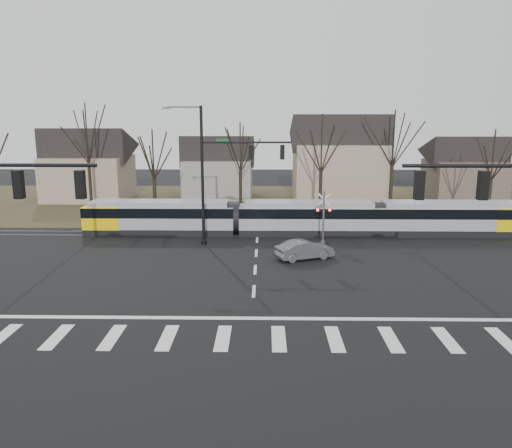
{
  "coord_description": "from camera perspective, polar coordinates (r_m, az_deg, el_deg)",
  "views": [
    {
      "loc": [
        0.57,
        -23.96,
        9.22
      ],
      "look_at": [
        0.0,
        9.0,
        2.3
      ],
      "focal_mm": 35.0,
      "sensor_mm": 36.0,
      "label": 1
    }
  ],
  "objects": [
    {
      "name": "house_b",
      "position": [
        60.44,
        -4.33,
        6.84
      ],
      "size": [
        8.64,
        7.56,
        7.65
      ],
      "color": "gray",
      "rests_on": "ground"
    },
    {
      "name": "rail_crossing_signal",
      "position": [
        37.74,
        7.71,
        0.54
      ],
      "size": [
        1.08,
        0.36,
        4.0
      ],
      "color": "#59595B",
      "rests_on": "ground"
    },
    {
      "name": "crosswalk",
      "position": [
        21.99,
        -0.6,
        -12.92
      ],
      "size": [
        27.0,
        2.6,
        0.01
      ],
      "color": "silver",
      "rests_on": "ground"
    },
    {
      "name": "tram",
      "position": [
        40.84,
        5.75,
        0.88
      ],
      "size": [
        35.89,
        2.66,
        2.72
      ],
      "color": "gray",
      "rests_on": "ground"
    },
    {
      "name": "lane_dashes",
      "position": [
        41.01,
        0.17,
        -1.13
      ],
      "size": [
        0.18,
        30.0,
        0.01
      ],
      "color": "silver",
      "rests_on": "ground"
    },
    {
      "name": "signal_pole_far",
      "position": [
        36.75,
        -3.68,
        6.33
      ],
      "size": [
        9.28,
        0.44,
        10.2
      ],
      "color": "black",
      "rests_on": "ground"
    },
    {
      "name": "house_a",
      "position": [
        61.68,
        -18.63,
        6.82
      ],
      "size": [
        9.72,
        8.64,
        8.6
      ],
      "color": "gray",
      "rests_on": "ground"
    },
    {
      "name": "tree_row",
      "position": [
        50.16,
        2.64,
        7.02
      ],
      "size": [
        59.2,
        7.2,
        10.0
      ],
      "color": "black",
      "rests_on": "ground"
    },
    {
      "name": "house_c",
      "position": [
        57.72,
        9.47,
        7.74
      ],
      "size": [
        10.8,
        8.64,
        10.1
      ],
      "color": "gray",
      "rests_on": "ground"
    },
    {
      "name": "stop_line",
      "position": [
        24.0,
        -0.45,
        -10.72
      ],
      "size": [
        28.0,
        0.35,
        0.01
      ],
      "primitive_type": "cube",
      "color": "silver",
      "rests_on": "ground"
    },
    {
      "name": "grass_verge",
      "position": [
        56.71,
        0.4,
        2.51
      ],
      "size": [
        140.0,
        28.0,
        0.01
      ],
      "primitive_type": "cube",
      "color": "#38331E",
      "rests_on": "ground"
    },
    {
      "name": "ground",
      "position": [
        25.68,
        -0.35,
        -9.19
      ],
      "size": [
        140.0,
        140.0,
        0.0
      ],
      "primitive_type": "plane",
      "color": "black"
    },
    {
      "name": "house_d",
      "position": [
        63.66,
        22.72,
        6.22
      ],
      "size": [
        8.64,
        7.56,
        7.65
      ],
      "color": "brown",
      "rests_on": "ground"
    },
    {
      "name": "rail_pair",
      "position": [
        40.81,
        0.16,
        -1.16
      ],
      "size": [
        90.0,
        1.52,
        0.06
      ],
      "color": "#59595E",
      "rests_on": "ground"
    },
    {
      "name": "sedan",
      "position": [
        33.71,
        5.58,
        -2.94
      ],
      "size": [
        4.09,
        4.87,
        1.29
      ],
      "primitive_type": "imported",
      "rotation": [
        0.0,
        0.0,
        1.95
      ],
      "color": "#4F5056",
      "rests_on": "ground"
    }
  ]
}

